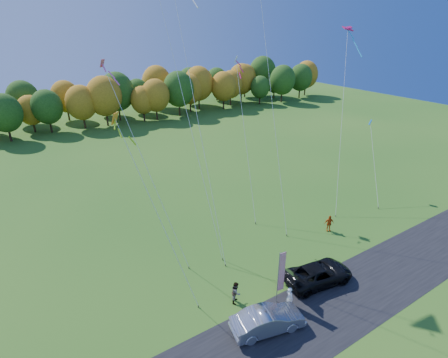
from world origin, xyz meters
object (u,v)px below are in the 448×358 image
silver_sedan (268,320)px  black_suv (318,274)px  feather_flag (281,271)px  person_east (329,223)px

silver_sedan → black_suv: bearing=-63.6°
feather_flag → person_east: bearing=24.0°
silver_sedan → feather_flag: (2.40, 1.61, 1.86)m
black_suv → silver_sedan: size_ratio=1.13×
silver_sedan → person_east: (12.76, 6.23, 0.02)m
silver_sedan → feather_flag: feather_flag is taller
person_east → feather_flag: 11.49m
silver_sedan → person_east: size_ratio=2.96×
silver_sedan → feather_flag: bearing=-43.4°
black_suv → feather_flag: feather_flag is taller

